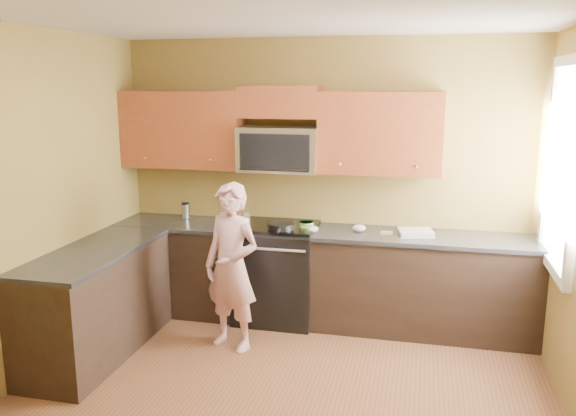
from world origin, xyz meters
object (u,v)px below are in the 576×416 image
(frying_pan, at_px, (281,229))
(travel_mug, at_px, (186,218))
(stove, at_px, (277,272))
(woman, at_px, (232,267))
(butter_tub, at_px, (306,230))
(microwave, at_px, (280,171))

(frying_pan, distance_m, travel_mug, 1.14)
(travel_mug, bearing_deg, stove, -10.49)
(frying_pan, bearing_deg, travel_mug, 154.70)
(woman, xyz_separation_m, butter_tub, (0.52, 0.67, 0.19))
(woman, distance_m, frying_pan, 0.66)
(stove, relative_size, microwave, 1.25)
(frying_pan, bearing_deg, butter_tub, 23.17)
(microwave, xyz_separation_m, travel_mug, (-1.01, 0.06, -0.53))
(microwave, xyz_separation_m, butter_tub, (0.30, -0.15, -0.53))
(butter_tub, bearing_deg, stove, 174.56)
(stove, bearing_deg, travel_mug, 169.51)
(stove, relative_size, woman, 0.65)
(stove, distance_m, microwave, 0.98)
(woman, relative_size, frying_pan, 3.39)
(stove, xyz_separation_m, woman, (-0.22, -0.70, 0.25))
(frying_pan, xyz_separation_m, travel_mug, (-1.09, 0.34, -0.03))
(microwave, distance_m, travel_mug, 1.14)
(woman, relative_size, butter_tub, 10.57)
(frying_pan, bearing_deg, microwave, 98.20)
(microwave, bearing_deg, stove, -90.00)
(stove, relative_size, butter_tub, 6.89)
(butter_tub, height_order, travel_mug, travel_mug)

